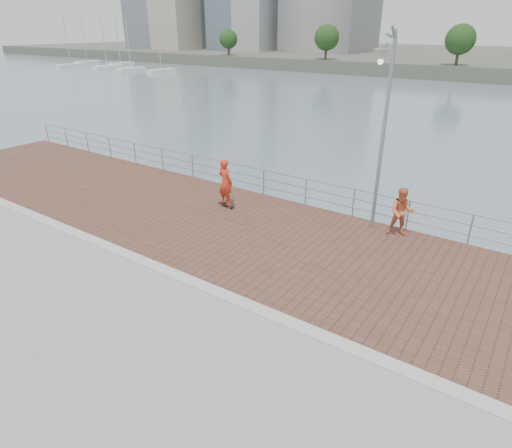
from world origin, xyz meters
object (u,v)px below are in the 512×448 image
Objects in this scene: skateboarder at (225,182)px; street_lamp at (383,101)px; guardrail at (329,194)px; bystander at (402,212)px.

street_lamp is at bearing -159.67° from skateboarder.
street_lamp is 6.63m from skateboarder.
guardrail is 4.44m from street_lamp.
guardrail is 6.12× the size of street_lamp.
guardrail is 4.10m from skateboarder.
skateboarder reaches higher than guardrail.
street_lamp reaches higher than bystander.
street_lamp reaches higher than skateboarder.
bystander is at bearing 18.94° from street_lamp.
guardrail is at bearing 147.88° from bystander.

